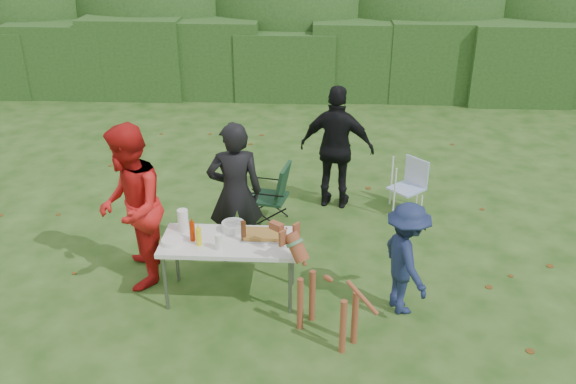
{
  "coord_description": "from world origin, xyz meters",
  "views": [
    {
      "loc": [
        0.78,
        -5.65,
        4.12
      ],
      "look_at": [
        0.43,
        0.79,
        1.0
      ],
      "focal_mm": 38.0,
      "sensor_mm": 36.0,
      "label": 1
    }
  ],
  "objects_px": {
    "paper_towel_roll": "(183,220)",
    "camping_chair": "(268,194)",
    "person_red_jacket": "(131,207)",
    "folding_table": "(230,244)",
    "dog": "(328,293)",
    "lawn_chair": "(407,186)",
    "beer_bottle": "(243,231)",
    "person_black_puffy": "(337,148)",
    "child": "(406,259)",
    "mustard_bottle": "(199,237)",
    "ketchup_bottle": "(192,231)",
    "person_cook": "(235,194)"
  },
  "relations": [
    {
      "from": "person_black_puffy",
      "to": "camping_chair",
      "type": "relative_size",
      "value": 2.0
    },
    {
      "from": "folding_table",
      "to": "person_red_jacket",
      "type": "xyz_separation_m",
      "value": [
        -1.15,
        0.27,
        0.28
      ]
    },
    {
      "from": "mustard_bottle",
      "to": "lawn_chair",
      "type": "bearing_deg",
      "value": 42.89
    },
    {
      "from": "dog",
      "to": "beer_bottle",
      "type": "xyz_separation_m",
      "value": [
        -0.92,
        0.63,
        0.33
      ]
    },
    {
      "from": "folding_table",
      "to": "person_cook",
      "type": "bearing_deg",
      "value": 92.79
    },
    {
      "from": "child",
      "to": "mustard_bottle",
      "type": "distance_m",
      "value": 2.23
    },
    {
      "from": "person_black_puffy",
      "to": "dog",
      "type": "xyz_separation_m",
      "value": [
        -0.14,
        -3.02,
        -0.37
      ]
    },
    {
      "from": "person_black_puffy",
      "to": "child",
      "type": "relative_size",
      "value": 1.4
    },
    {
      "from": "mustard_bottle",
      "to": "ketchup_bottle",
      "type": "relative_size",
      "value": 0.91
    },
    {
      "from": "dog",
      "to": "camping_chair",
      "type": "height_order",
      "value": "dog"
    },
    {
      "from": "dog",
      "to": "paper_towel_roll",
      "type": "distance_m",
      "value": 1.85
    },
    {
      "from": "folding_table",
      "to": "person_black_puffy",
      "type": "bearing_deg",
      "value": 63.02
    },
    {
      "from": "dog",
      "to": "lawn_chair",
      "type": "xyz_separation_m",
      "value": [
        1.15,
        2.87,
        -0.14
      ]
    },
    {
      "from": "person_red_jacket",
      "to": "paper_towel_roll",
      "type": "height_order",
      "value": "person_red_jacket"
    },
    {
      "from": "child",
      "to": "camping_chair",
      "type": "height_order",
      "value": "child"
    },
    {
      "from": "person_red_jacket",
      "to": "paper_towel_roll",
      "type": "distance_m",
      "value": 0.62
    },
    {
      "from": "child",
      "to": "lawn_chair",
      "type": "distance_m",
      "value": 2.41
    },
    {
      "from": "lawn_chair",
      "to": "person_red_jacket",
      "type": "bearing_deg",
      "value": -12.74
    },
    {
      "from": "mustard_bottle",
      "to": "ketchup_bottle",
      "type": "bearing_deg",
      "value": 132.58
    },
    {
      "from": "person_black_puffy",
      "to": "beer_bottle",
      "type": "relative_size",
      "value": 7.55
    },
    {
      "from": "dog",
      "to": "child",
      "type": "bearing_deg",
      "value": -110.01
    },
    {
      "from": "person_red_jacket",
      "to": "person_cook",
      "type": "bearing_deg",
      "value": 102.83
    },
    {
      "from": "camping_chair",
      "to": "ketchup_bottle",
      "type": "bearing_deg",
      "value": 80.72
    },
    {
      "from": "dog",
      "to": "lawn_chair",
      "type": "height_order",
      "value": "dog"
    },
    {
      "from": "lawn_chair",
      "to": "person_cook",
      "type": "bearing_deg",
      "value": -10.91
    },
    {
      "from": "child",
      "to": "dog",
      "type": "xyz_separation_m",
      "value": [
        -0.83,
        -0.5,
        -0.11
      ]
    },
    {
      "from": "person_red_jacket",
      "to": "lawn_chair",
      "type": "bearing_deg",
      "value": 106.78
    },
    {
      "from": "lawn_chair",
      "to": "ketchup_bottle",
      "type": "bearing_deg",
      "value": -2.19
    },
    {
      "from": "ketchup_bottle",
      "to": "beer_bottle",
      "type": "height_order",
      "value": "beer_bottle"
    },
    {
      "from": "person_red_jacket",
      "to": "mustard_bottle",
      "type": "bearing_deg",
      "value": 51.6
    },
    {
      "from": "person_red_jacket",
      "to": "person_black_puffy",
      "type": "xyz_separation_m",
      "value": [
        2.37,
        2.11,
        -0.06
      ]
    },
    {
      "from": "person_cook",
      "to": "beer_bottle",
      "type": "bearing_deg",
      "value": 92.71
    },
    {
      "from": "person_black_puffy",
      "to": "camping_chair",
      "type": "distance_m",
      "value": 1.22
    },
    {
      "from": "person_black_puffy",
      "to": "beer_bottle",
      "type": "xyz_separation_m",
      "value": [
        -1.06,
        -2.39,
        -0.05
      ]
    },
    {
      "from": "paper_towel_roll",
      "to": "camping_chair",
      "type": "bearing_deg",
      "value": 62.62
    },
    {
      "from": "ketchup_bottle",
      "to": "beer_bottle",
      "type": "relative_size",
      "value": 0.92
    },
    {
      "from": "ketchup_bottle",
      "to": "paper_towel_roll",
      "type": "relative_size",
      "value": 0.85
    },
    {
      "from": "lawn_chair",
      "to": "beer_bottle",
      "type": "xyz_separation_m",
      "value": [
        -2.07,
        -2.25,
        0.47
      ]
    },
    {
      "from": "person_cook",
      "to": "camping_chair",
      "type": "bearing_deg",
      "value": -119.17
    },
    {
      "from": "person_black_puffy",
      "to": "camping_chair",
      "type": "bearing_deg",
      "value": 45.21
    },
    {
      "from": "lawn_chair",
      "to": "camping_chair",
      "type": "bearing_deg",
      "value": -29.21
    },
    {
      "from": "child",
      "to": "dog",
      "type": "bearing_deg",
      "value": 102.76
    },
    {
      "from": "camping_chair",
      "to": "child",
      "type": "bearing_deg",
      "value": 142.2
    },
    {
      "from": "beer_bottle",
      "to": "paper_towel_roll",
      "type": "relative_size",
      "value": 0.92
    },
    {
      "from": "child",
      "to": "paper_towel_roll",
      "type": "height_order",
      "value": "child"
    },
    {
      "from": "folding_table",
      "to": "paper_towel_roll",
      "type": "relative_size",
      "value": 5.77
    },
    {
      "from": "beer_bottle",
      "to": "mustard_bottle",
      "type": "bearing_deg",
      "value": -166.33
    },
    {
      "from": "mustard_bottle",
      "to": "person_red_jacket",
      "type": "bearing_deg",
      "value": 155.0
    },
    {
      "from": "person_black_puffy",
      "to": "child",
      "type": "bearing_deg",
      "value": 117.12
    },
    {
      "from": "child",
      "to": "ketchup_bottle",
      "type": "xyz_separation_m",
      "value": [
        -2.31,
        0.11,
        0.2
      ]
    }
  ]
}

